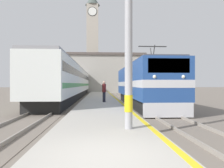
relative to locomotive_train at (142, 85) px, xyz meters
The scene contains 10 objects.
ground_plane 16.42m from the locomotive_train, 102.87° to the left, with size 200.00×200.00×0.00m, color #70665B.
platform 11.62m from the locomotive_train, 108.43° to the left, with size 3.71×140.00×0.33m.
rail_track_near 11.06m from the locomotive_train, 90.00° to the left, with size 2.83×140.00×0.16m.
rail_track_far 13.34m from the locomotive_train, 124.40° to the left, with size 2.84×140.00×0.16m.
locomotive_train is the anchor object (origin of this frame).
passenger_train 18.39m from the locomotive_train, 113.94° to the left, with size 2.92×45.83×4.16m.
catenary_mast 11.80m from the locomotive_train, 103.25° to the right, with size 3.05×0.29×7.95m.
person_on_platform 3.41m from the locomotive_train, behind, with size 0.34×0.34×1.85m.
clock_tower 43.82m from the locomotive_train, 97.62° to the left, with size 3.98×3.98×26.65m.
station_building 31.02m from the locomotive_train, 95.68° to the left, with size 18.71×7.96×8.61m.
Camera 1 is at (-0.17, -4.85, 1.92)m, focal length 35.00 mm.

